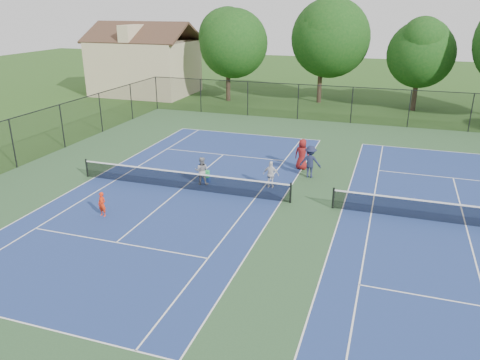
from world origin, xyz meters
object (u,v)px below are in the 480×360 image
(tree_back_a, at_px, (228,40))
(bystander_b, at_px, (310,162))
(child_player, at_px, (102,204))
(ball_crate, at_px, (206,179))
(instructor, at_px, (202,171))
(tree_back_c, at_px, (420,50))
(tree_back_b, at_px, (323,34))
(bystander_c, at_px, (302,154))
(clapboard_house, at_px, (145,65))
(bystander_a, at_px, (271,175))
(ball_hopper, at_px, (206,174))

(tree_back_a, xyz_separation_m, bystander_b, (12.18, -20.01, -5.10))
(child_player, bearing_deg, ball_crate, 74.31)
(instructor, relative_size, bystander_b, 0.83)
(tree_back_c, height_order, bystander_b, tree_back_c)
(tree_back_b, bearing_deg, bystander_c, -83.26)
(clapboard_house, distance_m, bystander_a, 31.11)
(bystander_c, bearing_deg, bystander_a, 79.78)
(ball_hopper, bearing_deg, clapboard_house, 125.53)
(bystander_a, bearing_deg, child_player, 42.64)
(ball_crate, bearing_deg, bystander_c, 39.53)
(tree_back_c, distance_m, clapboard_house, 28.10)
(clapboard_house, bearing_deg, child_player, -64.51)
(bystander_b, bearing_deg, ball_hopper, 25.31)
(tree_back_c, xyz_separation_m, bystander_c, (-6.55, -19.76, -4.55))
(child_player, height_order, ball_hopper, child_player)
(bystander_a, bearing_deg, bystander_c, -105.33)
(tree_back_a, bearing_deg, bystander_c, -58.59)
(child_player, xyz_separation_m, ball_hopper, (2.87, 5.72, -0.12))
(tree_back_c, relative_size, instructor, 5.39)
(tree_back_c, xyz_separation_m, ball_hopper, (-11.17, -23.57, -5.02))
(instructor, height_order, bystander_c, bystander_c)
(tree_back_a, xyz_separation_m, child_player, (3.96, -28.29, -5.45))
(child_player, height_order, instructor, instructor)
(tree_back_a, height_order, instructor, tree_back_a)
(tree_back_c, relative_size, bystander_b, 4.49)
(instructor, xyz_separation_m, bystander_c, (4.71, 4.22, 0.15))
(tree_back_a, bearing_deg, tree_back_b, 12.53)
(clapboard_house, xyz_separation_m, instructor, (16.74, -23.98, -2.31))
(tree_back_c, xyz_separation_m, bystander_a, (-7.51, -23.29, -4.73))
(tree_back_a, relative_size, bystander_b, 4.89)
(tree_back_a, height_order, ball_crate, tree_back_a)
(bystander_c, height_order, ball_hopper, bystander_c)
(tree_back_a, height_order, tree_back_b, tree_back_b)
(bystander_b, xyz_separation_m, ball_hopper, (-5.34, -2.56, -0.47))
(bystander_a, relative_size, ball_crate, 4.03)
(ball_hopper, bearing_deg, instructor, -102.41)
(clapboard_house, height_order, ball_hopper, clapboard_house)
(clapboard_house, height_order, ball_crate, clapboard_house)
(clapboard_house, distance_m, child_player, 32.55)
(clapboard_house, relative_size, instructor, 6.93)
(bystander_b, distance_m, ball_hopper, 5.94)
(tree_back_b, height_order, ball_crate, tree_back_b)
(tree_back_b, bearing_deg, instructor, -95.16)
(tree_back_a, distance_m, bystander_b, 23.97)
(tree_back_c, bearing_deg, instructor, -115.14)
(tree_back_a, relative_size, ball_hopper, 24.54)
(child_player, relative_size, bystander_a, 0.79)
(tree_back_b, xyz_separation_m, clapboard_house, (-19.00, -1.00, -3.50))
(ball_hopper, bearing_deg, bystander_c, 39.53)
(tree_back_c, distance_m, bystander_a, 24.93)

